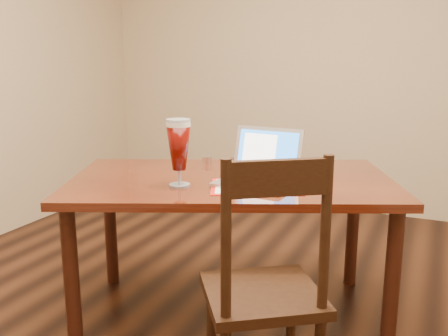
% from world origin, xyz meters
% --- Properties ---
extents(dining_table, '(1.87, 1.49, 1.09)m').
position_xyz_m(dining_table, '(-0.11, 0.33, 0.69)').
color(dining_table, '#551C0B').
rests_on(dining_table, ground).
extents(dining_chair, '(0.61, 0.60, 1.05)m').
position_xyz_m(dining_chair, '(0.29, -0.26, 0.49)').
color(dining_chair, black).
rests_on(dining_chair, ground).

